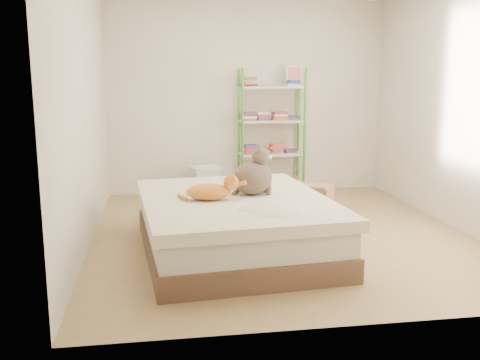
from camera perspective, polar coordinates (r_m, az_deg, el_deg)
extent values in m
cube|color=tan|center=(5.58, 4.33, -5.70)|extent=(3.80, 4.20, 0.01)
cube|color=#EEE8CE|center=(7.40, 0.74, 8.73)|extent=(3.80, 0.01, 2.60)
cube|color=#EEE8CE|center=(3.35, 12.90, 5.47)|extent=(3.80, 0.01, 2.60)
cube|color=#EEE8CE|center=(5.24, -16.27, 7.28)|extent=(0.01, 4.20, 2.60)
cube|color=#EEE8CE|center=(6.08, 22.41, 7.36)|extent=(0.01, 4.20, 2.60)
cube|color=brown|center=(4.97, -0.61, -6.59)|extent=(1.78, 2.14, 0.20)
cube|color=beige|center=(4.91, -0.61, -4.24)|extent=(1.72, 2.08, 0.22)
cube|color=#F9E7C8|center=(4.87, -0.62, -2.41)|extent=(1.81, 2.19, 0.10)
cylinder|color=green|center=(7.04, 0.29, 4.94)|extent=(0.04, 0.04, 1.70)
cylinder|color=green|center=(7.36, -0.11, 5.20)|extent=(0.04, 0.04, 1.70)
cylinder|color=green|center=(7.23, 6.90, 5.01)|extent=(0.04, 0.04, 1.70)
cylinder|color=green|center=(7.53, 6.24, 5.28)|extent=(0.04, 0.04, 1.70)
cube|color=silver|center=(7.40, 3.30, -0.67)|extent=(0.86, 0.34, 0.02)
cube|color=silver|center=(7.32, 3.34, 2.78)|extent=(0.86, 0.34, 0.02)
cube|color=silver|center=(7.26, 3.38, 6.29)|extent=(0.86, 0.34, 0.02)
cube|color=silver|center=(7.24, 3.42, 9.84)|extent=(0.86, 0.34, 0.02)
cube|color=#AF314A|center=(7.33, 1.01, -0.31)|extent=(0.20, 0.16, 0.09)
cube|color=#AF314A|center=(7.45, 5.56, -0.16)|extent=(0.20, 0.16, 0.09)
cube|color=#AF314A|center=(7.25, 1.02, 3.18)|extent=(0.20, 0.16, 0.09)
cube|color=#AF314A|center=(7.29, 2.57, 3.21)|extent=(0.20, 0.16, 0.09)
cube|color=#AF314A|center=(7.33, 4.11, 3.24)|extent=(0.20, 0.16, 0.09)
cube|color=#AF314A|center=(7.38, 5.62, 3.27)|extent=(0.20, 0.16, 0.09)
cube|color=#AF314A|center=(7.20, 1.03, 6.73)|extent=(0.20, 0.16, 0.09)
cube|color=#AF314A|center=(7.24, 2.60, 6.74)|extent=(0.20, 0.16, 0.09)
cube|color=#AF314A|center=(7.28, 4.16, 6.75)|extent=(0.20, 0.16, 0.09)
cube|color=#AF314A|center=(7.33, 5.69, 6.75)|extent=(0.20, 0.16, 0.09)
cube|color=#AF314A|center=(7.18, 1.04, 10.31)|extent=(0.20, 0.16, 0.09)
cube|color=#AF314A|center=(7.31, 5.76, 10.27)|extent=(0.20, 0.16, 0.09)
cube|color=silver|center=(7.36, 5.78, 11.02)|extent=(0.22, 0.08, 0.28)
cube|color=red|center=(7.35, 5.81, 11.02)|extent=(0.17, 0.05, 0.22)
cube|color=tan|center=(6.14, 7.13, -2.36)|extent=(0.69, 0.65, 0.38)
cube|color=#5521A1|center=(5.99, 8.67, -2.80)|extent=(0.28, 0.17, 0.08)
cube|color=tan|center=(5.92, 7.67, -0.99)|extent=(0.55, 0.42, 0.12)
cube|color=silver|center=(7.15, -3.75, -0.35)|extent=(0.39, 0.36, 0.38)
cube|color=silver|center=(7.11, -3.77, 1.29)|extent=(0.43, 0.40, 0.03)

